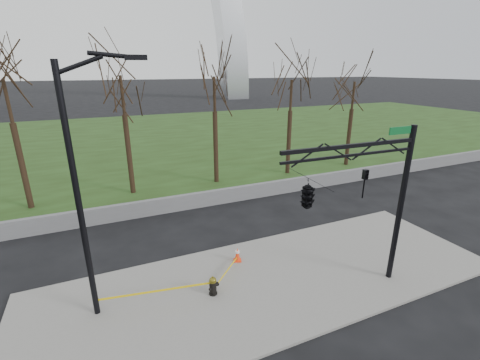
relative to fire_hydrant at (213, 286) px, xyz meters
name	(u,v)px	position (x,y,z in m)	size (l,w,h in m)	color
ground	(271,281)	(2.33, -0.08, -0.44)	(500.00, 500.00, 0.00)	black
sidewalk	(271,280)	(2.33, -0.08, -0.39)	(18.00, 6.00, 0.10)	gray
grass_strip	(148,138)	(2.33, 29.92, -0.41)	(120.00, 40.00, 0.06)	#233613
guardrail	(206,199)	(2.33, 7.92, 0.01)	(60.00, 0.30, 0.90)	#59595B
tree_row	(126,132)	(-1.40, 11.92, 3.59)	(38.54, 4.00, 8.07)	black
fire_hydrant	(213,286)	(0.00, 0.00, 0.00)	(0.46, 0.32, 0.74)	black
traffic_cone	(237,254)	(1.64, 1.62, -0.03)	(0.40, 0.40, 0.61)	#FF340D
street_light	(84,181)	(-3.61, 0.63, 4.26)	(2.39, 0.44, 8.21)	black
traffic_signal_mast	(328,190)	(3.35, -1.65, 3.71)	(5.10, 2.50, 6.00)	black
caution_tape	(185,283)	(-0.90, 0.50, 0.03)	(5.47, 1.63, 0.39)	yellow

